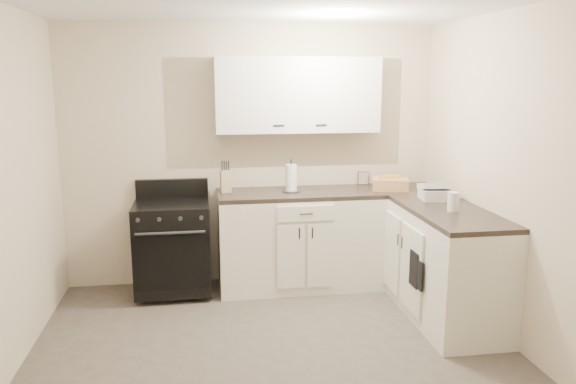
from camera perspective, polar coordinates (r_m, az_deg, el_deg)
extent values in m
plane|color=#473F38|center=(4.17, -1.05, -17.05)|extent=(3.60, 3.60, 0.00)
plane|color=beige|center=(5.51, -3.69, 3.69)|extent=(3.60, 0.00, 3.60)
plane|color=beige|center=(4.36, 23.00, 0.76)|extent=(0.00, 3.60, 3.60)
plane|color=beige|center=(2.04, 5.93, -9.89)|extent=(3.60, 0.00, 3.60)
cube|color=silver|center=(5.44, 1.19, -5.02)|extent=(1.55, 0.60, 0.90)
cube|color=silver|center=(5.15, 14.45, -6.35)|extent=(0.60, 1.90, 0.90)
cube|color=black|center=(5.33, 1.21, -0.16)|extent=(1.55, 0.60, 0.04)
cube|color=black|center=(5.02, 14.71, -1.24)|extent=(0.60, 1.90, 0.04)
cube|color=silver|center=(5.37, 0.97, 9.83)|extent=(1.55, 0.30, 0.70)
cube|color=black|center=(5.34, -11.61, -5.46)|extent=(0.68, 0.58, 0.83)
cube|color=tan|center=(5.31, -6.35, 1.10)|extent=(0.11, 0.10, 0.21)
cylinder|color=white|center=(5.29, 0.33, 1.42)|extent=(0.14, 0.14, 0.26)
cube|color=black|center=(5.72, 7.63, 1.42)|extent=(0.11, 0.07, 0.13)
cube|color=tan|center=(5.48, 10.36, 0.78)|extent=(0.38, 0.31, 0.11)
cube|color=silver|center=(5.13, 14.73, -0.22)|extent=(0.28, 0.27, 0.09)
cylinder|color=silver|center=(4.71, 16.45, -0.95)|extent=(0.11, 0.11, 0.16)
cube|color=black|center=(4.58, 13.20, -8.21)|extent=(0.02, 0.13, 0.23)
cube|color=black|center=(4.67, 12.71, -7.65)|extent=(0.02, 0.17, 0.29)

